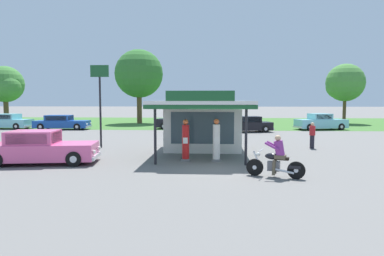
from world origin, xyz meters
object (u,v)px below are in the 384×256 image
roadside_pole_sign (100,92)px  motorcycle_with_rider (276,160)px  parked_car_back_row_far_left (321,122)px  parked_car_back_row_left (182,122)px  parked_car_back_row_centre_left (62,123)px  featured_classic_sedan (40,149)px  parked_car_second_row_spare (246,125)px  gas_pump_nearside (186,142)px  bystander_chatting_near_pumps (312,135)px  gas_pump_offside (216,142)px  parked_car_back_row_centre (6,122)px

roadside_pole_sign → motorcycle_with_rider: bearing=-39.4°
parked_car_back_row_far_left → parked_car_back_row_left: (-13.65, 0.02, -0.00)m
parked_car_back_row_centre_left → roadside_pole_sign: roadside_pole_sign is taller
featured_classic_sedan → roadside_pole_sign: roadside_pole_sign is taller
parked_car_back_row_far_left → parked_car_second_row_spare: size_ratio=1.05×
gas_pump_nearside → motorcycle_with_rider: size_ratio=0.96×
gas_pump_nearside → parked_car_back_row_left: gas_pump_nearside is taller
parked_car_second_row_spare → bystander_chatting_near_pumps: (2.84, -10.53, 0.16)m
motorcycle_with_rider → parked_car_back_row_centre_left: size_ratio=0.38×
gas_pump_offside → motorcycle_with_rider: bearing=-56.5°
parked_car_back_row_left → parked_car_back_row_centre: 17.80m
parked_car_back_row_left → parked_car_second_row_spare: size_ratio=1.07×
parked_car_back_row_far_left → roadside_pole_sign: bearing=-141.3°
roadside_pole_sign → gas_pump_offside: bearing=-31.2°
parked_car_back_row_centre → parked_car_second_row_spare: 24.00m
gas_pump_offside → featured_classic_sedan: 8.04m
motorcycle_with_rider → bystander_chatting_near_pumps: bearing=65.7°
parked_car_back_row_far_left → parked_car_second_row_spare: parked_car_back_row_far_left is taller
gas_pump_nearside → motorcycle_with_rider: (3.62, -3.29, -0.25)m
motorcycle_with_rider → parked_car_back_row_centre: (-23.16, 20.51, 0.04)m
motorcycle_with_rider → featured_classic_sedan: 10.38m
gas_pump_nearside → roadside_pole_sign: size_ratio=0.40×
parked_car_second_row_spare → roadside_pole_sign: (-9.84, -10.98, 2.72)m
gas_pump_nearside → motorcycle_with_rider: 4.90m
gas_pump_nearside → bystander_chatting_near_pumps: gas_pump_nearside is taller
motorcycle_with_rider → roadside_pole_sign: bearing=140.6°
featured_classic_sedan → parked_car_back_row_far_left: (18.40, 19.14, 0.03)m
parked_car_back_row_left → bystander_chatting_near_pumps: parked_car_back_row_left is taller
parked_car_second_row_spare → bystander_chatting_near_pumps: bearing=-74.9°
featured_classic_sedan → bystander_chatting_near_pumps: 14.86m
gas_pump_offside → bystander_chatting_near_pumps: bearing=38.8°
parked_car_back_row_far_left → roadside_pole_sign: roadside_pole_sign is taller
gas_pump_nearside → bystander_chatting_near_pumps: bearing=32.7°
roadside_pole_sign → bystander_chatting_near_pumps: bearing=2.0°
gas_pump_nearside → parked_car_second_row_spare: 15.79m
parked_car_back_row_left → gas_pump_nearside: bearing=-84.4°
roadside_pole_sign → parked_car_back_row_left: bearing=75.1°
gas_pump_offside → parked_car_back_row_left: size_ratio=0.37×
parked_car_back_row_far_left → roadside_pole_sign: (-17.36, -13.89, 2.66)m
bystander_chatting_near_pumps → roadside_pole_sign: bearing=-178.0°
gas_pump_nearside → parked_car_back_row_centre_left: bearing=129.1°
parked_car_back_row_centre → gas_pump_nearside: bearing=-41.4°
motorcycle_with_rider → parked_car_back_row_far_left: (8.27, 21.37, 0.06)m
parked_car_back_row_centre_left → parked_car_back_row_left: 11.93m
bystander_chatting_near_pumps → parked_car_back_row_centre: bearing=154.8°
gas_pump_offside → parked_car_second_row_spare: (2.92, 15.17, -0.27)m
gas_pump_offside → motorcycle_with_rider: size_ratio=0.97×
motorcycle_with_rider → bystander_chatting_near_pumps: (3.59, 7.92, 0.16)m
motorcycle_with_rider → parked_car_back_row_left: (-5.38, 21.39, 0.06)m
gas_pump_nearside → parked_car_back_row_centre: gas_pump_nearside is taller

